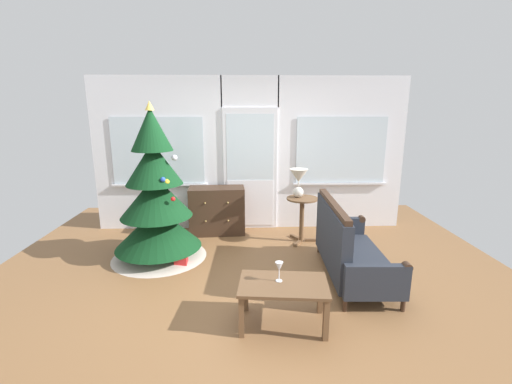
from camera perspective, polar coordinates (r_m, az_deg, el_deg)
The scene contains 10 objects.
ground_plane at distance 4.32m, azimuth -0.45°, elevation -14.77°, with size 6.76×6.76×0.00m, color brown.
back_wall_with_door at distance 5.93m, azimuth -0.96°, elevation 6.11°, with size 5.20×0.14×2.55m.
christmas_tree at distance 4.97m, azimuth -15.90°, elevation -1.80°, with size 1.31×1.31×2.13m.
dresser_cabinet at distance 5.85m, azimuth -6.34°, elevation -3.00°, with size 0.92×0.48×0.78m.
settee_sofa at distance 4.48m, azimuth 14.50°, elevation -8.82°, with size 0.77×1.66×0.96m.
side_table at distance 5.46m, azimuth 7.47°, elevation -3.04°, with size 0.50×0.48×0.71m.
table_lamp at distance 5.37m, azimuth 6.93°, elevation 2.09°, with size 0.28×0.28×0.44m.
coffee_table at distance 3.47m, azimuth 4.47°, elevation -15.50°, with size 0.89×0.60×0.43m.
wine_glass at distance 3.41m, azimuth 3.78°, elevation -12.10°, with size 0.08×0.08×0.20m.
gift_box at distance 4.87m, azimuth -12.07°, elevation -10.59°, with size 0.17×0.15×0.17m, color red.
Camera 1 is at (-0.09, -3.80, 2.05)m, focal length 24.65 mm.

